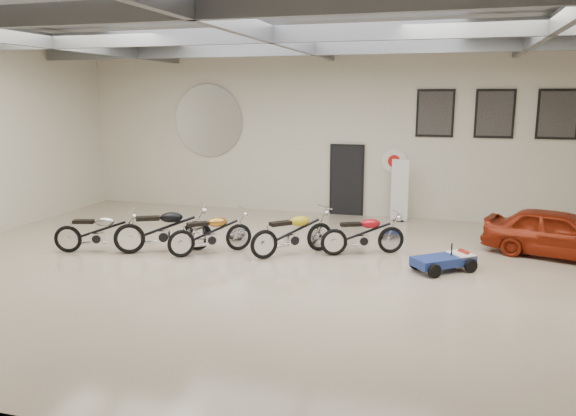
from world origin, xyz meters
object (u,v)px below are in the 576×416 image
(go_kart, at_px, (449,257))
(vintage_car, at_px, (559,233))
(motorcycle_silver, at_px, (97,231))
(motorcycle_gold, at_px, (210,232))
(banner_stand, at_px, (400,190))
(motorcycle_yellow, at_px, (293,232))
(motorcycle_red, at_px, (363,233))
(motorcycle_black, at_px, (163,228))

(go_kart, xyz_separation_m, vintage_car, (2.37, 1.69, 0.26))
(motorcycle_silver, relative_size, motorcycle_gold, 1.00)
(motorcycle_gold, relative_size, vintage_car, 0.61)
(motorcycle_gold, bearing_deg, banner_stand, 9.04)
(motorcycle_silver, bearing_deg, banner_stand, 22.53)
(motorcycle_yellow, xyz_separation_m, motorcycle_red, (1.54, 0.48, -0.04))
(motorcycle_gold, bearing_deg, go_kart, -38.95)
(motorcycle_gold, bearing_deg, motorcycle_black, 146.98)
(motorcycle_silver, relative_size, motorcycle_yellow, 0.95)
(banner_stand, height_order, motorcycle_yellow, banner_stand)
(vintage_car, bearing_deg, motorcycle_red, 120.94)
(banner_stand, xyz_separation_m, motorcycle_yellow, (-2.04, -4.25, -0.38))
(motorcycle_red, height_order, vintage_car, vintage_car)
(motorcycle_black, distance_m, go_kart, 6.43)
(motorcycle_red, relative_size, go_kart, 1.19)
(motorcycle_black, relative_size, motorcycle_yellow, 1.06)
(motorcycle_silver, xyz_separation_m, motorcycle_red, (5.95, 1.53, -0.01))
(motorcycle_silver, distance_m, vintage_car, 10.54)
(motorcycle_red, distance_m, go_kart, 2.04)
(banner_stand, relative_size, vintage_car, 0.57)
(banner_stand, distance_m, go_kart, 4.73)
(banner_stand, xyz_separation_m, motorcycle_black, (-5.00, -4.86, -0.34))
(motorcycle_silver, xyz_separation_m, motorcycle_black, (1.45, 0.45, 0.06))
(motorcycle_black, bearing_deg, banner_stand, 17.18)
(vintage_car, bearing_deg, motorcycle_black, 121.12)
(motorcycle_silver, bearing_deg, motorcycle_gold, -3.45)
(banner_stand, xyz_separation_m, motorcycle_silver, (-6.45, -5.31, -0.40))
(go_kart, height_order, vintage_car, vintage_car)
(motorcycle_silver, bearing_deg, motorcycle_black, 0.34)
(motorcycle_silver, distance_m, motorcycle_red, 6.15)
(motorcycle_black, height_order, vintage_car, motorcycle_black)
(motorcycle_silver, relative_size, motorcycle_black, 0.90)
(go_kart, distance_m, vintage_car, 2.92)
(motorcycle_black, height_order, go_kart, motorcycle_black)
(motorcycle_gold, relative_size, motorcycle_yellow, 0.95)
(banner_stand, relative_size, motorcycle_red, 0.95)
(banner_stand, bearing_deg, motorcycle_red, -91.84)
(motorcycle_silver, bearing_deg, go_kart, -10.82)
(motorcycle_silver, xyz_separation_m, go_kart, (7.86, 0.84, -0.22))
(banner_stand, bearing_deg, motorcycle_yellow, -109.92)
(motorcycle_black, bearing_deg, motorcycle_red, -13.50)
(motorcycle_yellow, bearing_deg, vintage_car, -30.04)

